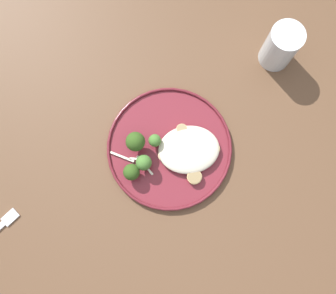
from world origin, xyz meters
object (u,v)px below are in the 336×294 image
(dinner_plate, at_px, (168,148))
(seared_scallop_on_noodles, at_px, (186,159))
(broccoli_floret_front_edge, at_px, (135,142))
(water_glass, at_px, (280,48))
(broccoli_floret_beside_noodles, at_px, (132,172))
(seared_scallop_tiny_bay, at_px, (182,130))
(seared_scallop_half_hidden, at_px, (164,156))
(seared_scallop_front_small, at_px, (189,149))
(seared_scallop_rear_pale, at_px, (176,142))
(seared_scallop_tilted_round, at_px, (194,177))
(broccoli_floret_center_pile, at_px, (144,163))
(seared_scallop_left_edge, at_px, (212,149))
(broccoli_floret_right_tilted, at_px, (155,141))

(dinner_plate, distance_m, seared_scallop_on_noodles, 0.05)
(broccoli_floret_front_edge, height_order, water_glass, water_glass)
(water_glass, bearing_deg, broccoli_floret_beside_noodles, 33.33)
(seared_scallop_tiny_bay, relative_size, seared_scallop_half_hidden, 1.00)
(seared_scallop_front_small, xyz_separation_m, seared_scallop_rear_pale, (0.03, -0.02, 0.00))
(seared_scallop_half_hidden, bearing_deg, water_glass, -144.27)
(seared_scallop_front_small, relative_size, broccoli_floret_front_edge, 0.53)
(seared_scallop_front_small, bearing_deg, dinner_plate, -13.07)
(seared_scallop_front_small, relative_size, seared_scallop_rear_pale, 0.99)
(seared_scallop_tilted_round, distance_m, seared_scallop_front_small, 0.06)
(seared_scallop_rear_pale, distance_m, seared_scallop_half_hidden, 0.04)
(broccoli_floret_beside_noodles, bearing_deg, seared_scallop_front_small, -164.07)
(seared_scallop_tiny_bay, relative_size, seared_scallop_on_noodles, 0.74)
(broccoli_floret_center_pile, height_order, broccoli_floret_beside_noodles, broccoli_floret_center_pile)
(seared_scallop_rear_pale, xyz_separation_m, water_glass, (-0.27, -0.19, 0.03))
(seared_scallop_rear_pale, xyz_separation_m, broccoli_floret_beside_noodles, (0.11, 0.06, 0.02))
(seared_scallop_front_small, distance_m, broccoli_floret_front_edge, 0.13)
(seared_scallop_left_edge, height_order, broccoli_floret_right_tilted, broccoli_floret_right_tilted)
(seared_scallop_left_edge, relative_size, seared_scallop_half_hidden, 1.38)
(seared_scallop_on_noodles, relative_size, broccoli_floret_beside_noodles, 0.71)
(seared_scallop_tilted_round, xyz_separation_m, seared_scallop_on_noodles, (0.01, -0.04, -0.00))
(seared_scallop_left_edge, xyz_separation_m, broccoli_floret_front_edge, (0.17, -0.03, 0.03))
(seared_scallop_tiny_bay, height_order, seared_scallop_rear_pale, seared_scallop_tiny_bay)
(seared_scallop_tilted_round, relative_size, seared_scallop_front_small, 0.97)
(seared_scallop_front_small, relative_size, seared_scallop_on_noodles, 0.99)
(seared_scallop_tilted_round, relative_size, seared_scallop_half_hidden, 1.29)
(broccoli_floret_right_tilted, bearing_deg, dinner_plate, 152.03)
(seared_scallop_front_small, relative_size, water_glass, 0.31)
(seared_scallop_front_small, xyz_separation_m, broccoli_floret_beside_noodles, (0.14, 0.04, 0.02))
(seared_scallop_left_edge, height_order, broccoli_floret_center_pile, broccoli_floret_center_pile)
(seared_scallop_tiny_bay, bearing_deg, broccoli_floret_center_pile, 36.00)
(broccoli_floret_beside_noodles, bearing_deg, dinner_plate, -150.27)
(broccoli_floret_center_pile, bearing_deg, seared_scallop_rear_pale, -151.45)
(broccoli_floret_right_tilted, relative_size, water_glass, 0.38)
(seared_scallop_tiny_bay, bearing_deg, seared_scallop_left_edge, 140.06)
(dinner_plate, distance_m, broccoli_floret_right_tilted, 0.04)
(seared_scallop_half_hidden, distance_m, broccoli_floret_center_pile, 0.05)
(seared_scallop_tiny_bay, distance_m, seared_scallop_on_noodles, 0.07)
(seared_scallop_tiny_bay, xyz_separation_m, broccoli_floret_beside_noodles, (0.12, 0.09, 0.02))
(seared_scallop_on_noodles, xyz_separation_m, broccoli_floret_beside_noodles, (0.13, 0.02, 0.02))
(broccoli_floret_beside_noodles, bearing_deg, seared_scallop_tiny_bay, -145.30)
(seared_scallop_left_edge, bearing_deg, broccoli_floret_beside_noodles, 10.02)
(seared_scallop_tiny_bay, height_order, seared_scallop_left_edge, seared_scallop_tiny_bay)
(seared_scallop_front_small, distance_m, broccoli_floret_beside_noodles, 0.14)
(seared_scallop_on_noodles, distance_m, broccoli_floret_center_pile, 0.10)
(broccoli_floret_beside_noodles, bearing_deg, water_glass, -146.67)
(seared_scallop_tiny_bay, xyz_separation_m, seared_scallop_front_small, (-0.01, 0.05, -0.00))
(seared_scallop_tilted_round, height_order, seared_scallop_left_edge, same)
(broccoli_floret_beside_noodles, bearing_deg, broccoli_floret_center_pile, -149.77)
(seared_scallop_left_edge, bearing_deg, broccoli_floret_front_edge, -10.44)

